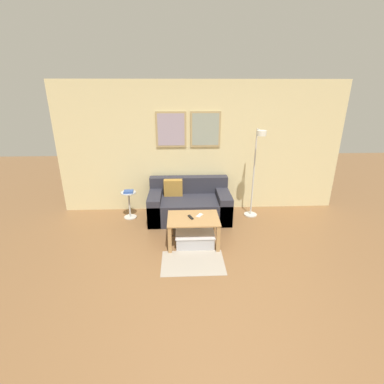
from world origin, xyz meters
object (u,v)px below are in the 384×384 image
(storage_bin, at_px, (195,238))
(remote_control, at_px, (191,217))
(coffee_table, at_px, (193,223))
(book_stack, at_px, (128,192))
(cell_phone, at_px, (200,215))
(floor_lamp, at_px, (256,165))
(couch, at_px, (189,204))
(side_table, at_px, (129,203))

(storage_bin, height_order, remote_control, remote_control)
(coffee_table, relative_size, book_stack, 4.19)
(coffee_table, xyz_separation_m, storage_bin, (0.02, -0.04, -0.26))
(book_stack, distance_m, remote_control, 1.52)
(remote_control, relative_size, cell_phone, 1.07)
(floor_lamp, bearing_deg, couch, 175.76)
(coffee_table, bearing_deg, cell_phone, 36.94)
(side_table, relative_size, book_stack, 2.72)
(couch, relative_size, book_stack, 7.89)
(couch, relative_size, storage_bin, 2.48)
(book_stack, bearing_deg, remote_control, -40.92)
(storage_bin, height_order, book_stack, book_stack)
(floor_lamp, distance_m, remote_control, 1.64)
(couch, xyz_separation_m, side_table, (-1.16, 0.04, 0.04))
(cell_phone, bearing_deg, couch, 131.48)
(couch, height_order, storage_bin, couch)
(floor_lamp, bearing_deg, remote_control, -144.74)
(remote_control, bearing_deg, couch, 67.63)
(floor_lamp, xyz_separation_m, remote_control, (-1.24, -0.88, -0.60))
(couch, xyz_separation_m, remote_control, (-0.01, -0.97, 0.20))
(remote_control, bearing_deg, coffee_table, -25.14)
(remote_control, xyz_separation_m, cell_phone, (0.15, 0.08, -0.01))
(floor_lamp, bearing_deg, storage_bin, -141.99)
(floor_lamp, relative_size, remote_control, 11.47)
(floor_lamp, relative_size, side_table, 3.24)
(couch, height_order, side_table, couch)
(book_stack, bearing_deg, cell_phone, -35.32)
(book_stack, xyz_separation_m, remote_control, (1.14, -0.99, -0.08))
(coffee_table, xyz_separation_m, side_table, (-1.19, 1.01, -0.05))
(coffee_table, relative_size, side_table, 1.54)
(cell_phone, bearing_deg, book_stack, 177.28)
(cell_phone, bearing_deg, side_table, 176.91)
(cell_phone, bearing_deg, storage_bin, -91.87)
(side_table, distance_m, book_stack, 0.24)
(couch, distance_m, floor_lamp, 1.48)
(coffee_table, xyz_separation_m, cell_phone, (0.11, 0.08, 0.10))
(side_table, relative_size, cell_phone, 3.80)
(side_table, bearing_deg, book_stack, -67.48)
(side_table, bearing_deg, remote_control, -41.25)
(coffee_table, height_order, floor_lamp, floor_lamp)
(floor_lamp, distance_m, cell_phone, 1.49)
(storage_bin, distance_m, book_stack, 1.65)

